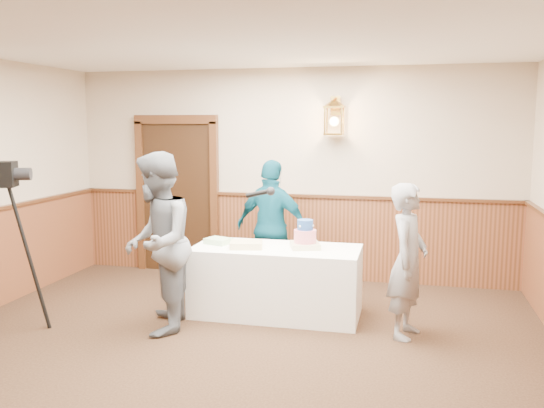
{
  "coord_description": "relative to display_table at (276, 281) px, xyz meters",
  "views": [
    {
      "loc": [
        1.53,
        -4.03,
        2.08
      ],
      "look_at": [
        0.17,
        1.7,
        1.25
      ],
      "focal_mm": 38.0,
      "sensor_mm": 36.0,
      "label": 1
    }
  ],
  "objects": [
    {
      "name": "assistant_p",
      "position": [
        -0.22,
        0.76,
        0.45
      ],
      "size": [
        1.04,
        0.64,
        1.65
      ],
      "primitive_type": "imported",
      "rotation": [
        0.0,
        0.0,
        2.88
      ],
      "color": "#0C4B61",
      "rests_on": "ground"
    },
    {
      "name": "tiered_cake",
      "position": [
        0.31,
        0.03,
        0.5
      ],
      "size": [
        0.38,
        0.38,
        0.31
      ],
      "rotation": [
        0.0,
        0.0,
        0.31
      ],
      "color": "beige",
      "rests_on": "display_table"
    },
    {
      "name": "display_table",
      "position": [
        0.0,
        0.0,
        0.0
      ],
      "size": [
        1.8,
        0.8,
        0.75
      ],
      "primitive_type": "cube",
      "color": "white",
      "rests_on": "ground"
    },
    {
      "name": "ground",
      "position": [
        -0.17,
        -1.9,
        -0.38
      ],
      "size": [
        7.0,
        7.0,
        0.0
      ],
      "primitive_type": "plane",
      "color": "black",
      "rests_on": "ground"
    },
    {
      "name": "sheet_cake_yellow",
      "position": [
        -0.31,
        -0.1,
        0.41
      ],
      "size": [
        0.39,
        0.33,
        0.07
      ],
      "primitive_type": "cube",
      "rotation": [
        0.0,
        0.0,
        0.22
      ],
      "color": "#F4CF92",
      "rests_on": "display_table"
    },
    {
      "name": "baker",
      "position": [
        1.39,
        -0.34,
        0.38
      ],
      "size": [
        0.49,
        0.62,
        1.51
      ],
      "primitive_type": "imported",
      "rotation": [
        0.0,
        0.0,
        1.32
      ],
      "color": "gray",
      "rests_on": "ground"
    },
    {
      "name": "room_shell",
      "position": [
        -0.23,
        -1.45,
        1.15
      ],
      "size": [
        6.02,
        7.02,
        2.81
      ],
      "color": "tan",
      "rests_on": "ground"
    },
    {
      "name": "interviewer",
      "position": [
        -1.04,
        -0.76,
        0.53
      ],
      "size": [
        1.61,
        1.03,
        1.8
      ],
      "rotation": [
        0.0,
        0.0,
        -1.29
      ],
      "color": "slate",
      "rests_on": "ground"
    },
    {
      "name": "sheet_cake_green",
      "position": [
        -0.67,
        0.04,
        0.41
      ],
      "size": [
        0.32,
        0.29,
        0.06
      ],
      "primitive_type": "cube",
      "rotation": [
        0.0,
        0.0,
        -0.35
      ],
      "color": "#9AC98E",
      "rests_on": "display_table"
    }
  ]
}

